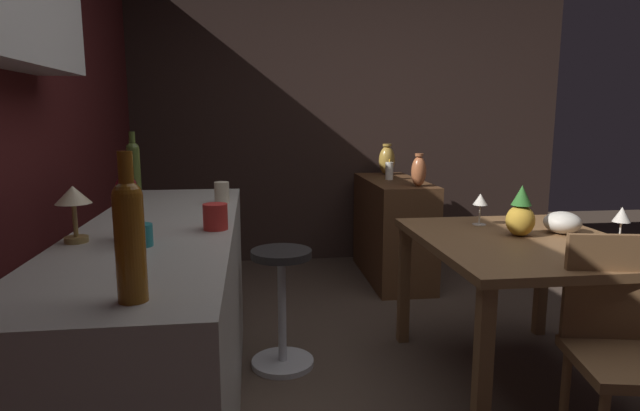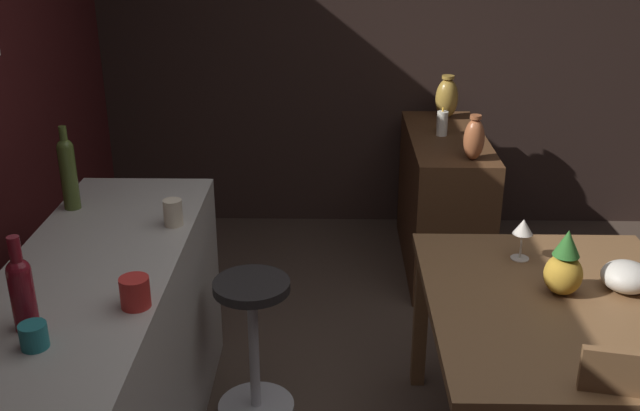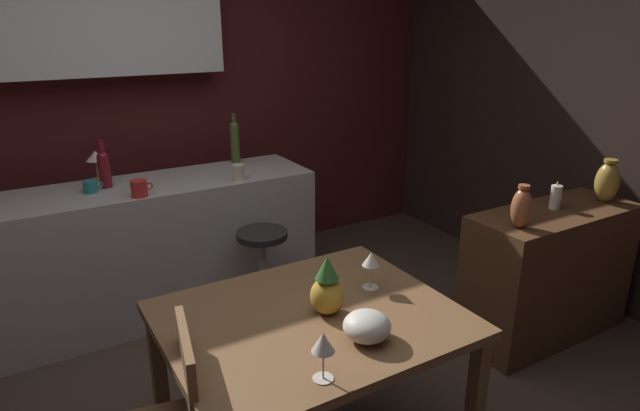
{
  "view_description": "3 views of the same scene",
  "coord_description": "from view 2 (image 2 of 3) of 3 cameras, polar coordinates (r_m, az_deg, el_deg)",
  "views": [
    {
      "loc": [
        -2.3,
        1.0,
        1.33
      ],
      "look_at": [
        0.45,
        0.64,
        0.86
      ],
      "focal_mm": 29.59,
      "sensor_mm": 36.0,
      "label": 1
    },
    {
      "loc": [
        -2.3,
        0.53,
        2.09
      ],
      "look_at": [
        0.73,
        0.58,
        0.83
      ],
      "focal_mm": 41.54,
      "sensor_mm": 36.0,
      "label": 2
    },
    {
      "loc": [
        -0.91,
        -1.99,
        1.89
      ],
      "look_at": [
        0.67,
        0.66,
        0.82
      ],
      "focal_mm": 30.26,
      "sensor_mm": 36.0,
      "label": 3
    }
  ],
  "objects": [
    {
      "name": "wine_bottle_ruby",
      "position": [
        2.35,
        -22.01,
        -5.98
      ],
      "size": [
        0.07,
        0.07,
        0.3
      ],
      "color": "maroon",
      "rests_on": "kitchen_counter"
    },
    {
      "name": "bar_stool",
      "position": [
        3.21,
        -5.13,
        -10.59
      ],
      "size": [
        0.34,
        0.34,
        0.64
      ],
      "color": "#262323",
      "rests_on": "ground_plane"
    },
    {
      "name": "wall_side_right",
      "position": [
        4.92,
        3.81,
        13.21
      ],
      "size": [
        0.1,
        4.4,
        2.6
      ],
      "primitive_type": "cube",
      "color": "#33231E",
      "rests_on": "ground_plane"
    },
    {
      "name": "cup_red",
      "position": [
        2.4,
        -14.06,
        -6.48
      ],
      "size": [
        0.13,
        0.09,
        0.1
      ],
      "color": "red",
      "rests_on": "kitchen_counter"
    },
    {
      "name": "cup_cream",
      "position": [
        2.96,
        -11.25,
        -0.53
      ],
      "size": [
        0.11,
        0.07,
        0.11
      ],
      "color": "beige",
      "rests_on": "kitchen_counter"
    },
    {
      "name": "cup_teal",
      "position": [
        2.29,
        -21.17,
        -9.32
      ],
      "size": [
        0.11,
        0.08,
        0.08
      ],
      "color": "teal",
      "rests_on": "kitchen_counter"
    },
    {
      "name": "kitchen_counter",
      "position": [
        2.82,
        -17.28,
        -14.2
      ],
      "size": [
        2.1,
        0.6,
        0.9
      ],
      "primitive_type": "cube",
      "color": "#B2ADA3",
      "rests_on": "ground_plane"
    },
    {
      "name": "wine_glass_left",
      "position": [
        3.06,
        15.38,
        -1.72
      ],
      "size": [
        0.08,
        0.08,
        0.17
      ],
      "color": "silver",
      "rests_on": "dining_table"
    },
    {
      "name": "wine_bottle_olive",
      "position": [
        3.19,
        -18.84,
        2.57
      ],
      "size": [
        0.07,
        0.07,
        0.35
      ],
      "color": "#475623",
      "rests_on": "kitchen_counter"
    },
    {
      "name": "pillar_candle_tall",
      "position": [
        4.36,
        9.39,
        6.26
      ],
      "size": [
        0.06,
        0.06,
        0.17
      ],
      "color": "white",
      "rests_on": "sideboard_cabinet"
    },
    {
      "name": "pineapple_centerpiece",
      "position": [
        2.85,
        18.3,
        -4.51
      ],
      "size": [
        0.14,
        0.14,
        0.26
      ],
      "color": "gold",
      "rests_on": "dining_table"
    },
    {
      "name": "fruit_bowl",
      "position": [
        2.98,
        22.54,
        -5.09
      ],
      "size": [
        0.18,
        0.18,
        0.11
      ],
      "primitive_type": "ellipsoid",
      "color": "beige",
      "rests_on": "dining_table"
    },
    {
      "name": "sideboard_cabinet",
      "position": [
        4.51,
        9.47,
        0.3
      ],
      "size": [
        1.1,
        0.44,
        0.82
      ],
      "primitive_type": "cube",
      "color": "#56351E",
      "rests_on": "ground_plane"
    },
    {
      "name": "vase_brass",
      "position": [
        4.72,
        9.74,
        8.17
      ],
      "size": [
        0.14,
        0.14,
        0.27
      ],
      "color": "#B78C38",
      "rests_on": "sideboard_cabinet"
    },
    {
      "name": "dining_table",
      "position": [
        2.88,
        17.94,
        -8.62
      ],
      "size": [
        1.18,
        0.97,
        0.74
      ],
      "color": "brown",
      "rests_on": "ground_plane"
    },
    {
      "name": "vase_copper",
      "position": [
        3.96,
        11.78,
        5.05
      ],
      "size": [
        0.11,
        0.11,
        0.24
      ],
      "color": "#B26038",
      "rests_on": "sideboard_cabinet"
    }
  ]
}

